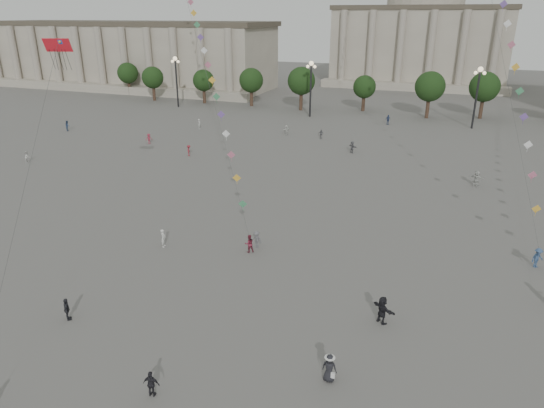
% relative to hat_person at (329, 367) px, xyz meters
% --- Properties ---
extents(ground, '(360.00, 360.00, 0.00)m').
position_rel_hat_person_xyz_m(ground, '(-7.38, 1.00, -0.89)').
color(ground, '#5A5855').
rests_on(ground, ground).
extents(hall_west, '(84.00, 26.22, 17.20)m').
position_rel_hat_person_xyz_m(hall_west, '(-82.38, 94.90, 7.54)').
color(hall_west, gray).
rests_on(hall_west, ground).
extents(hall_central, '(48.30, 34.30, 35.50)m').
position_rel_hat_person_xyz_m(hall_central, '(-7.38, 130.22, 13.34)').
color(hall_central, gray).
rests_on(hall_central, ground).
extents(tree_row, '(137.12, 5.12, 8.00)m').
position_rel_hat_person_xyz_m(tree_row, '(-7.38, 79.00, 4.50)').
color(tree_row, '#332319').
rests_on(tree_row, ground).
extents(lamp_post_far_west, '(2.00, 0.90, 10.65)m').
position_rel_hat_person_xyz_m(lamp_post_far_west, '(-52.38, 71.00, 6.46)').
color(lamp_post_far_west, '#262628').
rests_on(lamp_post_far_west, ground).
extents(lamp_post_mid_west, '(2.00, 0.90, 10.65)m').
position_rel_hat_person_xyz_m(lamp_post_mid_west, '(-22.38, 71.00, 6.46)').
color(lamp_post_mid_west, '#262628').
rests_on(lamp_post_mid_west, ground).
extents(lamp_post_mid_east, '(2.00, 0.90, 10.65)m').
position_rel_hat_person_xyz_m(lamp_post_mid_east, '(7.62, 71.00, 6.46)').
color(lamp_post_mid_east, '#262628').
rests_on(lamp_post_mid_east, ground).
extents(person_crowd_0, '(1.07, 1.04, 1.80)m').
position_rel_hat_person_xyz_m(person_crowd_0, '(-6.85, 69.00, 0.01)').
color(person_crowd_0, navy).
rests_on(person_crowd_0, ground).
extents(person_crowd_1, '(0.90, 0.95, 1.54)m').
position_rel_hat_person_xyz_m(person_crowd_1, '(-49.51, 26.75, -0.12)').
color(person_crowd_1, white).
rests_on(person_crowd_1, ground).
extents(person_crowd_2, '(1.17, 1.12, 1.60)m').
position_rel_hat_person_xyz_m(person_crowd_2, '(-39.73, 41.31, -0.09)').
color(person_crowd_2, '#97293D').
rests_on(person_crowd_2, ground).
extents(person_crowd_3, '(1.80, 1.49, 1.93)m').
position_rel_hat_person_xyz_m(person_crowd_3, '(1.85, 6.53, 0.08)').
color(person_crowd_3, black).
rests_on(person_crowd_3, ground).
extents(person_crowd_4, '(1.07, 1.58, 1.64)m').
position_rel_hat_person_xyz_m(person_crowd_4, '(-21.62, 54.71, -0.07)').
color(person_crowd_4, silver).
rests_on(person_crowd_4, ground).
extents(person_crowd_6, '(1.08, 0.73, 1.54)m').
position_rel_hat_person_xyz_m(person_crowd_6, '(-10.08, 13.83, -0.12)').
color(person_crowd_6, slate).
rests_on(person_crowd_6, ground).
extents(person_crowd_7, '(1.81, 1.27, 1.88)m').
position_rel_hat_person_xyz_m(person_crowd_7, '(7.95, 37.98, 0.05)').
color(person_crowd_7, beige).
rests_on(person_crowd_7, ground).
extents(person_crowd_10, '(0.58, 0.74, 1.79)m').
position_rel_hat_person_xyz_m(person_crowd_10, '(-37.35, 53.24, 0.00)').
color(person_crowd_10, beige).
rests_on(person_crowd_10, ground).
extents(person_crowd_12, '(1.58, 1.44, 1.75)m').
position_rel_hat_person_xyz_m(person_crowd_12, '(-8.86, 47.36, -0.01)').
color(person_crowd_12, slate).
rests_on(person_crowd_12, ground).
extents(person_crowd_13, '(0.57, 0.69, 1.63)m').
position_rel_hat_person_xyz_m(person_crowd_13, '(-17.73, 11.07, -0.07)').
color(person_crowd_13, silver).
rests_on(person_crowd_13, ground).
extents(person_crowd_16, '(0.91, 0.46, 1.50)m').
position_rel_hat_person_xyz_m(person_crowd_16, '(-15.47, 54.23, -0.14)').
color(person_crowd_16, slate).
rests_on(person_crowd_16, ground).
extents(person_crowd_17, '(0.98, 1.18, 1.59)m').
position_rel_hat_person_xyz_m(person_crowd_17, '(-30.33, 37.37, -0.09)').
color(person_crowd_17, maroon).
rests_on(person_crowd_17, ground).
extents(person_crowd_18, '(1.05, 1.09, 1.77)m').
position_rel_hat_person_xyz_m(person_crowd_18, '(-58.19, 43.99, -0.00)').
color(person_crowd_18, navy).
rests_on(person_crowd_18, ground).
extents(tourist_1, '(0.92, 0.95, 1.59)m').
position_rel_hat_person_xyz_m(tourist_1, '(-17.69, -0.57, -0.09)').
color(tourist_1, '#222328').
rests_on(tourist_1, ground).
extents(tourist_4, '(0.96, 0.52, 1.55)m').
position_rel_hat_person_xyz_m(tourist_4, '(-8.51, -4.46, -0.11)').
color(tourist_4, black).
rests_on(tourist_4, ground).
extents(kite_flyer_0, '(0.98, 0.96, 1.59)m').
position_rel_hat_person_xyz_m(kite_flyer_0, '(-10.32, 12.79, -0.09)').
color(kite_flyer_0, maroon).
rests_on(kite_flyer_0, ground).
extents(kite_flyer_1, '(1.23, 1.18, 1.67)m').
position_rel_hat_person_xyz_m(kite_flyer_1, '(12.28, 18.53, -0.05)').
color(kite_flyer_1, '#36517B').
rests_on(kite_flyer_1, ground).
extents(hat_person, '(0.85, 0.60, 1.70)m').
position_rel_hat_person_xyz_m(hat_person, '(0.00, 0.00, 0.00)').
color(hat_person, black).
rests_on(hat_person, ground).
extents(dragon_kite, '(5.95, 9.97, 26.05)m').
position_rel_hat_person_xyz_m(dragon_kite, '(-24.90, 9.63, 14.95)').
color(dragon_kite, red).
rests_on(dragon_kite, ground).
extents(kite_train_west, '(31.54, 40.15, 61.91)m').
position_rel_hat_person_xyz_m(kite_train_west, '(-26.95, 34.34, 18.86)').
color(kite_train_west, '#3F3F3F').
rests_on(kite_train_west, ground).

